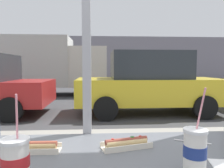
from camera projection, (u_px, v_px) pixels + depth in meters
name	position (u px, v px, depth m)	size (l,w,h in m)	color
ground_plane	(97.00, 99.00, 9.29)	(60.00, 60.00, 0.00)	#424244
sidewalk_strip	(94.00, 164.00, 2.92)	(16.00, 2.80, 0.14)	#9E998E
window_wall	(86.00, 3.00, 1.28)	(2.69, 0.20, 2.90)	#2D2D33
building_facade_far	(98.00, 59.00, 20.41)	(28.00, 1.20, 4.23)	gray
soda_cup_left	(195.00, 150.00, 0.81)	(0.09, 0.09, 0.33)	silver
soda_cup_right	(15.00, 160.00, 0.74)	(0.10, 0.10, 0.31)	white
hotdog_tray_near	(34.00, 147.00, 1.02)	(0.25, 0.09, 0.05)	beige
hotdog_tray_far	(126.00, 143.00, 1.07)	(0.26, 0.15, 0.05)	beige
loose_straw	(192.00, 142.00, 1.15)	(0.01, 0.01, 0.19)	white
parked_car_yellow	(148.00, 83.00, 6.41)	(4.23, 1.95, 1.83)	gold
box_truck	(31.00, 63.00, 10.58)	(7.20, 2.44, 2.83)	beige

